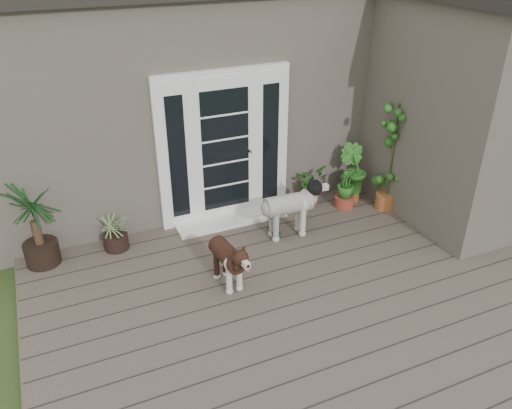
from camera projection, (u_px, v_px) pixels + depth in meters
name	position (u px, v px, depth m)	size (l,w,h in m)	color
deck	(311.00, 303.00, 5.92)	(6.20, 4.60, 0.12)	#6B5B4C
house_main	(192.00, 83.00, 8.61)	(7.40, 4.00, 3.10)	#665E54
house_wing	(461.00, 117.00, 7.12)	(1.60, 2.40, 3.10)	#665E54
door_unit	(224.00, 147.00, 7.07)	(1.90, 0.14, 2.15)	white
door_step	(231.00, 220.00, 7.41)	(1.60, 0.40, 0.05)	white
brindle_dog	(227.00, 263.00, 5.98)	(0.32, 0.74, 0.61)	#3B1F15
white_dog	(288.00, 213.00, 6.92)	(0.37, 0.86, 0.72)	silver
spider_plant	(114.00, 230.00, 6.67)	(0.54, 0.54, 0.57)	#81A465
yucca	(35.00, 223.00, 6.24)	(0.80, 0.80, 1.16)	black
herb_a	(310.00, 188.00, 7.75)	(0.43, 0.43, 0.54)	#1A5217
herb_b	(352.00, 180.00, 7.84)	(0.45, 0.45, 0.68)	#214C15
herb_c	(345.00, 192.00, 7.71)	(0.31, 0.31, 0.48)	#1C631D
sapling	(392.00, 156.00, 7.38)	(0.50, 0.50, 1.69)	#2A5B1A
clog_left	(274.00, 230.00, 7.11)	(0.16, 0.33, 0.10)	#14321E
clog_right	(274.00, 223.00, 7.28)	(0.15, 0.33, 0.10)	#163717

